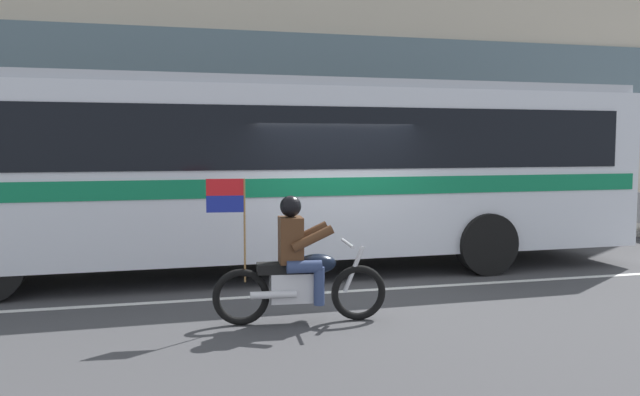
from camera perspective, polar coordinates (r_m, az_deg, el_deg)
ground_plane at (r=10.49m, az=1.41°, el=-7.36°), size 60.00×60.00×0.00m
sidewalk_curb at (r=15.37m, az=-3.90°, el=-3.24°), size 28.00×3.80×0.15m
lane_center_stripe at (r=9.93m, az=2.39°, el=-8.03°), size 26.60×0.14×0.01m
transit_bus at (r=11.21m, az=-5.06°, el=3.11°), size 13.11×2.79×3.22m
motorcycle_with_rider at (r=8.10m, az=-1.86°, el=-6.13°), size 2.19×0.65×1.78m
fire_hydrant at (r=13.90m, az=-20.81°, el=-2.53°), size 0.22×0.30×0.75m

